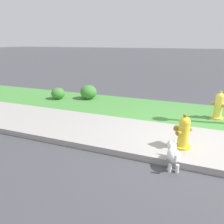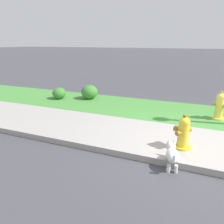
% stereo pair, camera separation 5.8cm
% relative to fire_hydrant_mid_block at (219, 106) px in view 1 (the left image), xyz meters
% --- Properties ---
extents(ground_plane, '(120.00, 120.00, 0.00)m').
position_rel_fire_hydrant_mid_block_xyz_m(ground_plane, '(-0.46, -1.80, -0.36)').
color(ground_plane, '#424247').
extents(sidewalk_pavement, '(18.00, 1.82, 0.01)m').
position_rel_fire_hydrant_mid_block_xyz_m(sidewalk_pavement, '(-0.46, -1.80, -0.35)').
color(sidewalk_pavement, '#9E9993').
rests_on(sidewalk_pavement, ground).
extents(grass_verge, '(18.00, 2.16, 0.01)m').
position_rel_fire_hydrant_mid_block_xyz_m(grass_verge, '(-0.46, 0.19, -0.35)').
color(grass_verge, '#47893D').
rests_on(grass_verge, ground).
extents(street_curb, '(18.00, 0.16, 0.12)m').
position_rel_fire_hydrant_mid_block_xyz_m(street_curb, '(-0.46, -2.79, -0.30)').
color(street_curb, '#9E9993').
rests_on(street_curb, ground).
extents(fire_hydrant_mid_block, '(0.37, 0.36, 0.75)m').
position_rel_fire_hydrant_mid_block_xyz_m(fire_hydrant_mid_block, '(0.00, 0.00, 0.00)').
color(fire_hydrant_mid_block, yellow).
rests_on(fire_hydrant_mid_block, ground).
extents(fire_hydrant_near_corner, '(0.36, 0.37, 0.68)m').
position_rel_fire_hydrant_mid_block_xyz_m(fire_hydrant_near_corner, '(-0.72, -2.07, -0.04)').
color(fire_hydrant_near_corner, yellow).
rests_on(fire_hydrant_near_corner, ground).
extents(small_white_dog, '(0.28, 0.53, 0.41)m').
position_rel_fire_hydrant_mid_block_xyz_m(small_white_dog, '(-0.82, -2.83, -0.13)').
color(small_white_dog, white).
rests_on(small_white_dog, ground).
extents(shrub_bush_far_verge, '(0.58, 0.58, 0.49)m').
position_rel_fire_hydrant_mid_block_xyz_m(shrub_bush_far_verge, '(-4.14, 0.59, -0.11)').
color(shrub_bush_far_verge, '#3D7F33').
rests_on(shrub_bush_far_verge, ground).
extents(shrub_bush_near_lamp, '(0.47, 0.47, 0.40)m').
position_rel_fire_hydrant_mid_block_xyz_m(shrub_bush_near_lamp, '(-5.14, 0.18, -0.16)').
color(shrub_bush_near_lamp, '#3D7F33').
rests_on(shrub_bush_near_lamp, ground).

